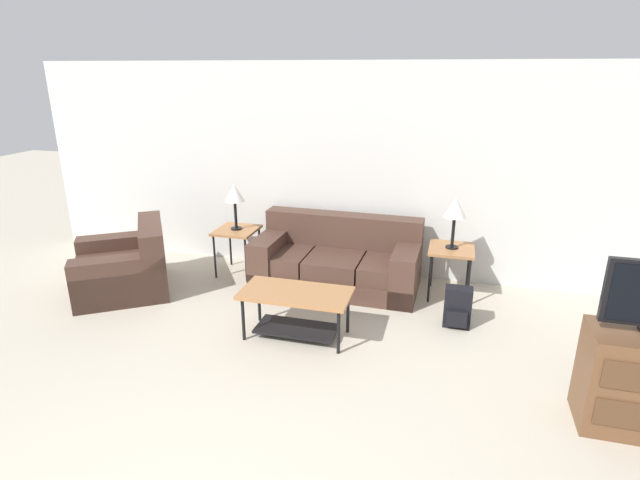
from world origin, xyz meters
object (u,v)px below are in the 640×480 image
side_table_right (451,253)px  armchair (126,268)px  table_lamp_left (234,194)px  table_lamp_right (455,209)px  coffee_table (296,304)px  backpack (457,308)px  couch (337,262)px  side_table_left (237,234)px

side_table_right → armchair: bearing=-167.3°
table_lamp_left → table_lamp_right: same height
coffee_table → side_table_right: bearing=43.5°
coffee_table → table_lamp_right: 2.07m
coffee_table → backpack: 1.65m
table_lamp_left → side_table_right: bearing=-0.0°
table_lamp_right → backpack: bearing=-81.7°
couch → side_table_left: bearing=178.5°
coffee_table → couch: bearing=85.6°
couch → coffee_table: bearing=-94.4°
coffee_table → backpack: size_ratio=2.52×
side_table_left → backpack: size_ratio=1.40×
side_table_left → table_lamp_right: (2.63, 0.00, 0.51)m
side_table_left → table_lamp_left: (-0.00, 0.00, 0.51)m
side_table_right → backpack: side_table_right is taller
armchair → coffee_table: (2.28, -0.51, 0.07)m
table_lamp_right → couch: bearing=-178.5°
couch → side_table_left: couch is taller
armchair → table_lamp_right: 3.86m
couch → backpack: bearing=-25.7°
armchair → table_lamp_left: size_ratio=2.50×
armchair → side_table_right: 3.79m
couch → armchair: couch is taller
couch → table_lamp_right: bearing=1.5°
couch → side_table_left: 1.34m
coffee_table → table_lamp_left: (-1.22, 1.34, 0.69)m
side_table_left → couch: bearing=-1.5°
table_lamp_left → table_lamp_right: (2.63, 0.00, 0.00)m
armchair → side_table_right: size_ratio=2.47×
backpack → table_lamp_right: bearing=98.3°
couch → side_table_right: 1.34m
coffee_table → table_lamp_left: size_ratio=1.82×
coffee_table → table_lamp_right: bearing=43.5°
side_table_left → backpack: (2.74, -0.72, -0.32)m
couch → table_lamp_right: 1.51m
coffee_table → side_table_left: 1.82m
side_table_left → table_lamp_right: table_lamp_right is taller
side_table_left → table_lamp_right: 2.68m
side_table_left → backpack: bearing=-14.7°
backpack → couch: bearing=154.3°
couch → table_lamp_right: table_lamp_right is taller
armchair → table_lamp_right: table_lamp_right is taller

